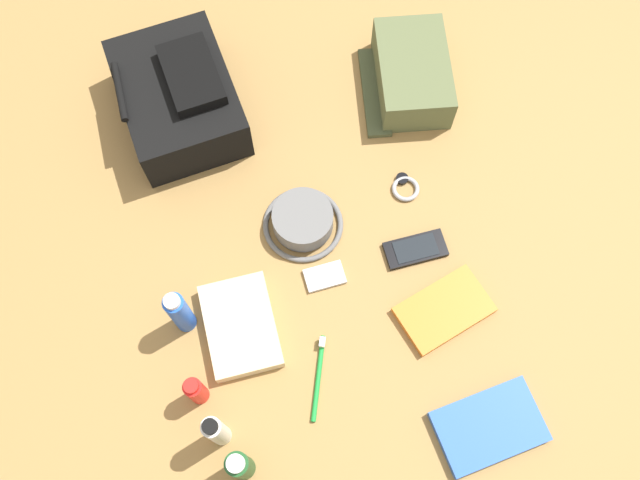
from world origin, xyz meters
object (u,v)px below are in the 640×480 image
bucket_hat (303,221)px  media_player (325,276)px  toiletry_pouch (411,74)px  travel_guidebook (444,310)px  folded_towel (241,326)px  cell_phone (415,249)px  toothbrush (319,373)px  deodorant_spray (180,312)px  backpack (179,97)px  toothpaste_tube (216,431)px  wristwatch (405,187)px  shampoo_bottle (240,466)px  sunscreen_spray (196,391)px  paperback_novel (489,427)px

bucket_hat → media_player: bucket_hat is taller
toiletry_pouch → travel_guidebook: toiletry_pouch is taller
media_player → folded_towel: (-0.06, 0.20, 0.01)m
cell_phone → media_player: 0.21m
bucket_hat → toothbrush: (-0.32, 0.05, -0.02)m
deodorant_spray → toothbrush: size_ratio=1.00×
backpack → cell_phone: 0.63m
bucket_hat → toothpaste_tube: size_ratio=1.03×
media_player → wristwatch: same height
shampoo_bottle → travel_guidebook: shampoo_bottle is taller
sunscreen_spray → travel_guidebook: sunscreen_spray is taller
toothpaste_tube → travel_guidebook: bearing=-75.8°
paperback_novel → toothbrush: 0.35m
travel_guidebook → cell_phone: bearing=6.3°
backpack → toothbrush: backpack is taller
shampoo_bottle → cell_phone: bearing=-53.2°
toiletry_pouch → toothbrush: (-0.61, 0.38, -0.04)m
sunscreen_spray → deodorant_spray: size_ratio=0.70×
toiletry_pouch → folded_towel: size_ratio=1.38×
shampoo_bottle → travel_guidebook: 0.52m
deodorant_spray → travel_guidebook: size_ratio=0.77×
shampoo_bottle → toothpaste_tube: bearing=21.9°
paperback_novel → folded_towel: 0.53m
toiletry_pouch → folded_towel: (-0.47, 0.51, -0.03)m
paperback_novel → wristwatch: bearing=0.2°
toothpaste_tube → travel_guidebook: toothpaste_tube is taller
bucket_hat → cell_phone: size_ratio=1.34×
paperback_novel → wristwatch: 0.54m
cell_phone → toothbrush: size_ratio=0.80×
sunscreen_spray → media_player: bearing=-60.3°
sunscreen_spray → shampoo_bottle: bearing=-161.2°
travel_guidebook → folded_towel: 0.42m
shampoo_bottle → wristwatch: (0.49, -0.48, -0.07)m
backpack → cell_phone: backpack is taller
cell_phone → folded_towel: 0.41m
backpack → travel_guidebook: backpack is taller
media_player → sunscreen_spray: bearing=119.7°
paperback_novel → backpack: bearing=27.2°
toiletry_pouch → sunscreen_spray: bearing=133.2°
toiletry_pouch → cell_phone: toiletry_pouch is taller
wristwatch → toothbrush: 0.46m
toiletry_pouch → sunscreen_spray: size_ratio=2.39×
shampoo_bottle → toothbrush: size_ratio=0.95×
toothpaste_tube → travel_guidebook: (0.13, -0.50, -0.07)m
bucket_hat → media_player: size_ratio=2.08×
sunscreen_spray → cell_phone: 0.55m
paperback_novel → bucket_hat: bearing=25.6°
cell_phone → media_player: (-0.01, 0.21, -0.00)m
shampoo_bottle → paperback_novel: (-0.05, -0.48, -0.07)m
sunscreen_spray → travel_guidebook: size_ratio=0.54×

